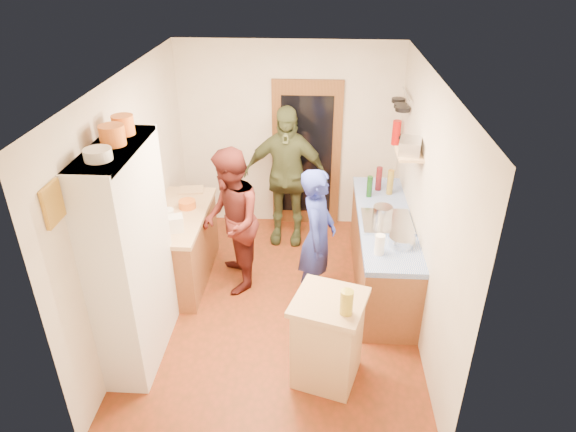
# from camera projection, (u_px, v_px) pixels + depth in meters

# --- Properties ---
(floor) EXTENTS (3.00, 4.00, 0.02)m
(floor) POSITION_uv_depth(u_px,v_px,m) (278.00, 304.00, 5.93)
(floor) COLOR maroon
(floor) RESTS_ON ground
(ceiling) EXTENTS (3.00, 4.00, 0.02)m
(ceiling) POSITION_uv_depth(u_px,v_px,m) (276.00, 76.00, 4.67)
(ceiling) COLOR silver
(ceiling) RESTS_ON ground
(wall_back) EXTENTS (3.00, 0.02, 2.60)m
(wall_back) POSITION_uv_depth(u_px,v_px,m) (289.00, 137.00, 7.06)
(wall_back) COLOR beige
(wall_back) RESTS_ON ground
(wall_front) EXTENTS (3.00, 0.02, 2.60)m
(wall_front) POSITION_uv_depth(u_px,v_px,m) (254.00, 337.00, 3.54)
(wall_front) COLOR beige
(wall_front) RESTS_ON ground
(wall_left) EXTENTS (0.02, 4.00, 2.60)m
(wall_left) POSITION_uv_depth(u_px,v_px,m) (134.00, 200.00, 5.38)
(wall_left) COLOR beige
(wall_left) RESTS_ON ground
(wall_right) EXTENTS (0.02, 4.00, 2.60)m
(wall_right) POSITION_uv_depth(u_px,v_px,m) (425.00, 208.00, 5.22)
(wall_right) COLOR beige
(wall_right) RESTS_ON ground
(door_frame) EXTENTS (0.95, 0.06, 2.10)m
(door_frame) POSITION_uv_depth(u_px,v_px,m) (307.00, 155.00, 7.13)
(door_frame) COLOR brown
(door_frame) RESTS_ON ground
(door_glass) EXTENTS (0.70, 0.02, 1.70)m
(door_glass) POSITION_uv_depth(u_px,v_px,m) (306.00, 156.00, 7.10)
(door_glass) COLOR black
(door_glass) RESTS_ON door_frame
(hutch_body) EXTENTS (0.40, 1.20, 2.20)m
(hutch_body) POSITION_uv_depth(u_px,v_px,m) (131.00, 258.00, 4.76)
(hutch_body) COLOR silver
(hutch_body) RESTS_ON ground
(hutch_top_shelf) EXTENTS (0.40, 1.14, 0.04)m
(hutch_top_shelf) POSITION_uv_depth(u_px,v_px,m) (112.00, 149.00, 4.24)
(hutch_top_shelf) COLOR silver
(hutch_top_shelf) RESTS_ON hutch_body
(plate_stack) EXTENTS (0.22, 0.22, 0.09)m
(plate_stack) POSITION_uv_depth(u_px,v_px,m) (98.00, 154.00, 3.97)
(plate_stack) COLOR white
(plate_stack) RESTS_ON hutch_top_shelf
(orange_pot_a) EXTENTS (0.21, 0.21, 0.17)m
(orange_pot_a) POSITION_uv_depth(u_px,v_px,m) (112.00, 135.00, 4.24)
(orange_pot_a) COLOR orange
(orange_pot_a) RESTS_ON hutch_top_shelf
(orange_pot_b) EXTENTS (0.19, 0.19, 0.17)m
(orange_pot_b) POSITION_uv_depth(u_px,v_px,m) (123.00, 125.00, 4.46)
(orange_pot_b) COLOR orange
(orange_pot_b) RESTS_ON hutch_top_shelf
(left_counter_base) EXTENTS (0.60, 1.40, 0.85)m
(left_counter_base) POSITION_uv_depth(u_px,v_px,m) (182.00, 248.00, 6.18)
(left_counter_base) COLOR brown
(left_counter_base) RESTS_ON ground
(left_counter_top) EXTENTS (0.64, 1.44, 0.05)m
(left_counter_top) POSITION_uv_depth(u_px,v_px,m) (178.00, 216.00, 5.96)
(left_counter_top) COLOR tan
(left_counter_top) RESTS_ON left_counter_base
(toaster) EXTENTS (0.27, 0.22, 0.17)m
(toaster) POSITION_uv_depth(u_px,v_px,m) (172.00, 224.00, 5.56)
(toaster) COLOR white
(toaster) RESTS_ON left_counter_top
(kettle) EXTENTS (0.16, 0.16, 0.16)m
(kettle) POSITION_uv_depth(u_px,v_px,m) (168.00, 216.00, 5.73)
(kettle) COLOR white
(kettle) RESTS_ON left_counter_top
(orange_bowl) EXTENTS (0.21, 0.21, 0.09)m
(orange_bowl) POSITION_uv_depth(u_px,v_px,m) (187.00, 204.00, 6.06)
(orange_bowl) COLOR orange
(orange_bowl) RESTS_ON left_counter_top
(chopping_board) EXTENTS (0.33, 0.27, 0.02)m
(chopping_board) POSITION_uv_depth(u_px,v_px,m) (191.00, 190.00, 6.47)
(chopping_board) COLOR tan
(chopping_board) RESTS_ON left_counter_top
(right_counter_base) EXTENTS (0.60, 2.20, 0.84)m
(right_counter_base) POSITION_uv_depth(u_px,v_px,m) (382.00, 253.00, 6.10)
(right_counter_base) COLOR brown
(right_counter_base) RESTS_ON ground
(right_counter_top) EXTENTS (0.62, 2.22, 0.06)m
(right_counter_top) POSITION_uv_depth(u_px,v_px,m) (385.00, 220.00, 5.88)
(right_counter_top) COLOR #1241B7
(right_counter_top) RESTS_ON right_counter_base
(hob) EXTENTS (0.55, 0.58, 0.04)m
(hob) POSITION_uv_depth(u_px,v_px,m) (387.00, 222.00, 5.74)
(hob) COLOR silver
(hob) RESTS_ON right_counter_top
(pot_on_hob) EXTENTS (0.22, 0.22, 0.14)m
(pot_on_hob) POSITION_uv_depth(u_px,v_px,m) (383.00, 212.00, 5.75)
(pot_on_hob) COLOR silver
(pot_on_hob) RESTS_ON hob
(bottle_a) EXTENTS (0.08, 0.08, 0.27)m
(bottle_a) POSITION_uv_depth(u_px,v_px,m) (370.00, 186.00, 6.28)
(bottle_a) COLOR #143F14
(bottle_a) RESTS_ON right_counter_top
(bottle_b) EXTENTS (0.09, 0.09, 0.31)m
(bottle_b) POSITION_uv_depth(u_px,v_px,m) (379.00, 179.00, 6.44)
(bottle_b) COLOR #591419
(bottle_b) RESTS_ON right_counter_top
(bottle_c) EXTENTS (0.09, 0.09, 0.32)m
(bottle_c) POSITION_uv_depth(u_px,v_px,m) (390.00, 182.00, 6.33)
(bottle_c) COLOR olive
(bottle_c) RESTS_ON right_counter_top
(paper_towel) EXTENTS (0.10, 0.10, 0.22)m
(paper_towel) POSITION_uv_depth(u_px,v_px,m) (380.00, 245.00, 5.15)
(paper_towel) COLOR white
(paper_towel) RESTS_ON right_counter_top
(mixing_bowl) EXTENTS (0.27, 0.27, 0.10)m
(mixing_bowl) POSITION_uv_depth(u_px,v_px,m) (402.00, 241.00, 5.32)
(mixing_bowl) COLOR silver
(mixing_bowl) RESTS_ON right_counter_top
(island_base) EXTENTS (0.69, 0.69, 0.86)m
(island_base) POSITION_uv_depth(u_px,v_px,m) (327.00, 341.00, 4.75)
(island_base) COLOR tan
(island_base) RESTS_ON ground
(island_top) EXTENTS (0.77, 0.77, 0.05)m
(island_top) POSITION_uv_depth(u_px,v_px,m) (329.00, 302.00, 4.53)
(island_top) COLOR tan
(island_top) RESTS_ON island_base
(cutting_board) EXTENTS (0.42, 0.37, 0.02)m
(cutting_board) POSITION_uv_depth(u_px,v_px,m) (326.00, 297.00, 4.59)
(cutting_board) COLOR white
(cutting_board) RESTS_ON island_top
(oil_jar) EXTENTS (0.14, 0.14, 0.23)m
(oil_jar) POSITION_uv_depth(u_px,v_px,m) (347.00, 302.00, 4.31)
(oil_jar) COLOR #AD9E2D
(oil_jar) RESTS_ON island_top
(pan_rail) EXTENTS (0.02, 0.65, 0.02)m
(pan_rail) POSITION_uv_depth(u_px,v_px,m) (407.00, 94.00, 6.20)
(pan_rail) COLOR silver
(pan_rail) RESTS_ON wall_right
(pan_hang_a) EXTENTS (0.18, 0.18, 0.05)m
(pan_hang_a) POSITION_uv_depth(u_px,v_px,m) (403.00, 109.00, 6.11)
(pan_hang_a) COLOR black
(pan_hang_a) RESTS_ON pan_rail
(pan_hang_b) EXTENTS (0.16, 0.16, 0.05)m
(pan_hang_b) POSITION_uv_depth(u_px,v_px,m) (400.00, 106.00, 6.29)
(pan_hang_b) COLOR black
(pan_hang_b) RESTS_ON pan_rail
(pan_hang_c) EXTENTS (0.17, 0.17, 0.05)m
(pan_hang_c) POSITION_uv_depth(u_px,v_px,m) (398.00, 100.00, 6.46)
(pan_hang_c) COLOR black
(pan_hang_c) RESTS_ON pan_rail
(wall_shelf) EXTENTS (0.26, 0.42, 0.03)m
(wall_shelf) POSITION_uv_depth(u_px,v_px,m) (409.00, 154.00, 5.43)
(wall_shelf) COLOR tan
(wall_shelf) RESTS_ON wall_right
(radio) EXTENTS (0.28, 0.34, 0.15)m
(radio) POSITION_uv_depth(u_px,v_px,m) (410.00, 146.00, 5.39)
(radio) COLOR silver
(radio) RESTS_ON wall_shelf
(ext_bracket) EXTENTS (0.06, 0.10, 0.04)m
(ext_bracket) POSITION_uv_depth(u_px,v_px,m) (401.00, 136.00, 6.64)
(ext_bracket) COLOR black
(ext_bracket) RESTS_ON wall_right
(fire_extinguisher) EXTENTS (0.11, 0.11, 0.32)m
(fire_extinguisher) POSITION_uv_depth(u_px,v_px,m) (396.00, 133.00, 6.62)
(fire_extinguisher) COLOR red
(fire_extinguisher) RESTS_ON wall_right
(picture_frame) EXTENTS (0.03, 0.25, 0.30)m
(picture_frame) POSITION_uv_depth(u_px,v_px,m) (53.00, 204.00, 3.66)
(picture_frame) COLOR gold
(picture_frame) RESTS_ON wall_left
(person_hob) EXTENTS (0.48, 0.65, 1.63)m
(person_hob) POSITION_uv_depth(u_px,v_px,m) (320.00, 239.00, 5.61)
(person_hob) COLOR navy
(person_hob) RESTS_ON ground
(person_left) EXTENTS (0.83, 0.97, 1.74)m
(person_left) POSITION_uv_depth(u_px,v_px,m) (233.00, 220.00, 5.88)
(person_left) COLOR #4B1916
(person_left) RESTS_ON ground
(person_back) EXTENTS (1.15, 0.55, 1.90)m
(person_back) POSITION_uv_depth(u_px,v_px,m) (287.00, 176.00, 6.74)
(person_back) COLOR #3A4124
(person_back) RESTS_ON ground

